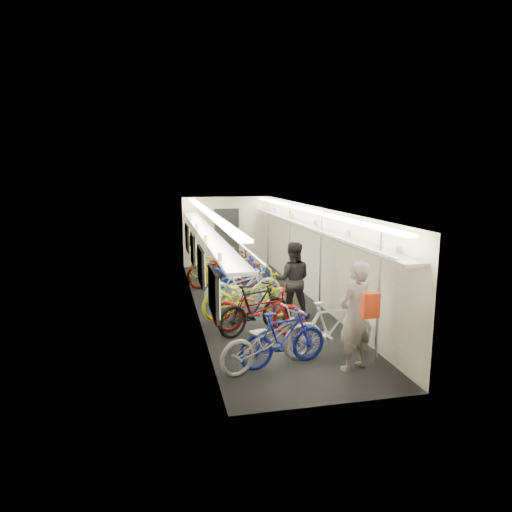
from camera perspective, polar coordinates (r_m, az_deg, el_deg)
name	(u,v)px	position (r m, az deg, el deg)	size (l,w,h in m)	color
train_car_shell	(237,235)	(11.58, -2.34, 2.60)	(10.00, 10.00, 10.00)	black
bicycle_0	(268,340)	(7.71, 1.56, -10.45)	(0.65, 1.86, 0.98)	#9C9CA0
bicycle_1	(283,338)	(7.80, 3.41, -10.25)	(0.46, 1.61, 0.97)	navy
bicycle_2	(258,310)	(9.25, 0.24, -6.73)	(0.67, 1.91, 1.01)	#9D1111
bicycle_3	(255,308)	(9.29, -0.15, -6.55)	(0.49, 1.73, 1.04)	black
bicycle_4	(249,296)	(10.09, -0.92, -5.00)	(0.73, 2.09, 1.10)	#C9D714
bicycle_5	(242,288)	(10.95, -1.72, -4.05)	(0.47, 1.65, 0.99)	silver
bicycle_6	(243,285)	(11.16, -1.63, -3.69)	(0.68, 1.95, 1.02)	silver
bicycle_7	(236,273)	(12.12, -2.52, -2.18)	(0.55, 1.95, 1.17)	navy
bicycle_8	(225,268)	(12.88, -3.87, -1.53)	(0.75, 2.16, 1.13)	maroon
bicycle_9	(229,267)	(13.27, -3.36, -1.42)	(0.48, 1.69, 1.02)	black
bicycle_10	(217,262)	(14.24, -4.92, -0.77)	(0.63, 1.80, 0.95)	#BCBC11
bicycle_11	(332,327)	(8.36, 9.45, -8.80)	(0.47, 1.66, 1.00)	white
passenger_near	(355,316)	(7.68, 12.24, -7.35)	(0.67, 0.44, 1.84)	gray
passenger_mid	(293,280)	(10.26, 4.59, -2.98)	(0.84, 0.65, 1.72)	black
backpack	(370,305)	(7.05, 14.08, -5.99)	(0.26, 0.14, 0.38)	red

